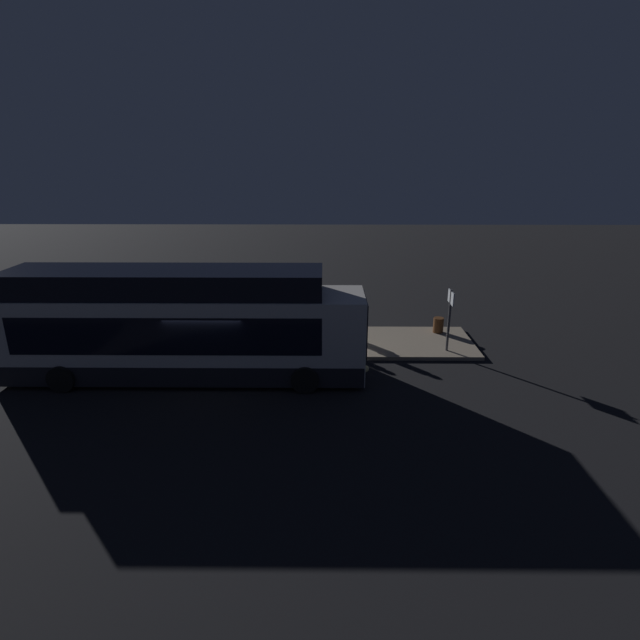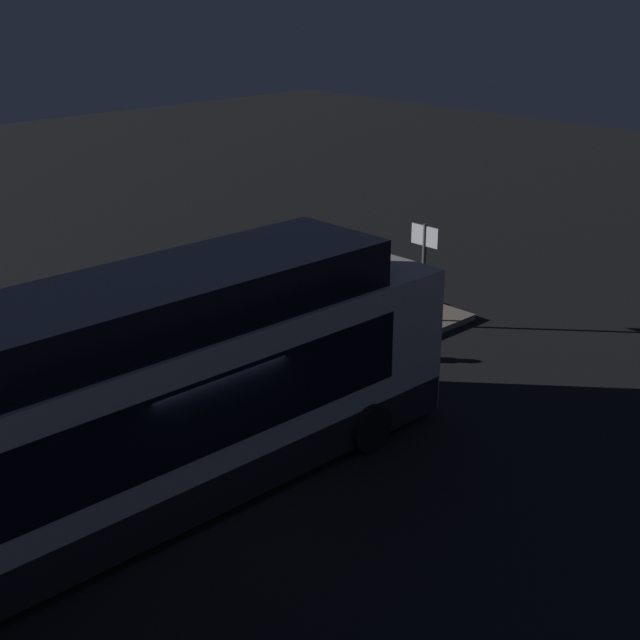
# 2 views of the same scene
# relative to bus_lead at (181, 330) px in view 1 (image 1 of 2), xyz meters

# --- Properties ---
(ground) EXTENTS (80.00, 80.00, 0.00)m
(ground) POSITION_rel_bus_lead_xyz_m (1.05, -0.12, -1.74)
(ground) COLOR black
(platform) EXTENTS (20.00, 3.50, 0.15)m
(platform) POSITION_rel_bus_lead_xyz_m (1.05, 3.23, -1.67)
(platform) COLOR gray
(platform) RESTS_ON ground
(bus_lead) EXTENTS (12.52, 2.72, 3.87)m
(bus_lead) POSITION_rel_bus_lead_xyz_m (0.00, 0.00, 0.00)
(bus_lead) COLOR silver
(bus_lead) RESTS_ON ground
(passenger_boarding) EXTENTS (0.58, 0.45, 1.73)m
(passenger_boarding) POSITION_rel_bus_lead_xyz_m (5.85, 3.43, -0.65)
(passenger_boarding) COLOR #4C476B
(passenger_boarding) RESTS_ON platform
(passenger_waiting) EXTENTS (0.42, 0.42, 1.58)m
(passenger_waiting) POSITION_rel_bus_lead_xyz_m (2.38, 3.91, -0.73)
(passenger_waiting) COLOR silver
(passenger_waiting) RESTS_ON platform
(passenger_with_bags) EXTENTS (0.60, 0.54, 1.77)m
(passenger_with_bags) POSITION_rel_bus_lead_xyz_m (4.17, 3.89, -0.62)
(passenger_with_bags) COLOR #6B604C
(passenger_with_bags) RESTS_ON platform
(suitcase) EXTENTS (0.38, 0.24, 0.86)m
(suitcase) POSITION_rel_bus_lead_xyz_m (6.42, 2.98, -1.28)
(suitcase) COLOR #598C59
(suitcase) RESTS_ON platform
(sign_post) EXTENTS (0.10, 0.82, 2.46)m
(sign_post) POSITION_rel_bus_lead_xyz_m (9.76, 2.18, 0.01)
(sign_post) COLOR #4C4C51
(sign_post) RESTS_ON platform
(trash_bin) EXTENTS (0.44, 0.44, 0.65)m
(trash_bin) POSITION_rel_bus_lead_xyz_m (9.87, 4.28, -1.27)
(trash_bin) COLOR #593319
(trash_bin) RESTS_ON platform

